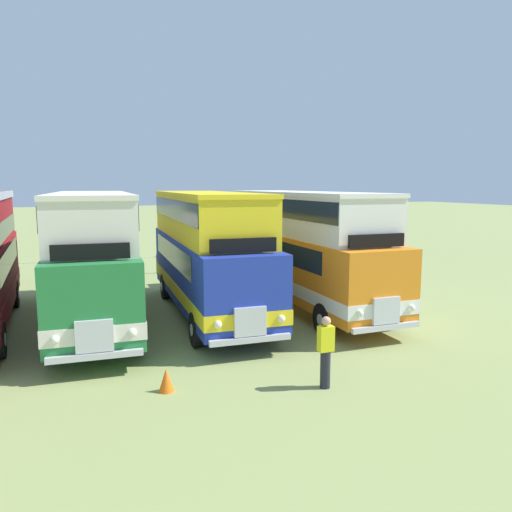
% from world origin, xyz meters
% --- Properties ---
extents(bus_fifth_in_row, '(2.97, 11.11, 4.49)m').
position_xyz_m(bus_fifth_in_row, '(3.93, 0.36, 2.47)').
color(bus_fifth_in_row, '#237538').
rests_on(bus_fifth_in_row, ground).
extents(bus_sixth_in_row, '(2.83, 10.22, 4.49)m').
position_xyz_m(bus_sixth_in_row, '(7.86, -0.16, 2.47)').
color(bus_sixth_in_row, '#1E339E').
rests_on(bus_sixth_in_row, ground).
extents(bus_seventh_in_row, '(2.71, 10.97, 4.49)m').
position_xyz_m(bus_seventh_in_row, '(11.79, -0.02, 2.47)').
color(bus_seventh_in_row, orange).
rests_on(bus_seventh_in_row, ground).
extents(cone_mid_row, '(0.36, 0.36, 0.55)m').
position_xyz_m(cone_mid_row, '(5.22, -6.55, 0.28)').
color(cone_mid_row, orange).
rests_on(cone_mid_row, ground).
extents(marshal_person, '(0.36, 0.24, 1.73)m').
position_xyz_m(marshal_person, '(8.78, -7.61, 0.89)').
color(marshal_person, '#23232D').
rests_on(marshal_person, ground).
extents(rope_fence_line, '(29.66, 0.08, 1.05)m').
position_xyz_m(rope_fence_line, '(0.00, 9.00, 0.70)').
color(rope_fence_line, '#8C704C').
rests_on(rope_fence_line, ground).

